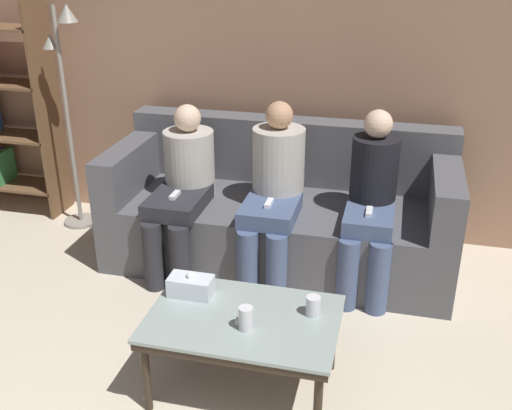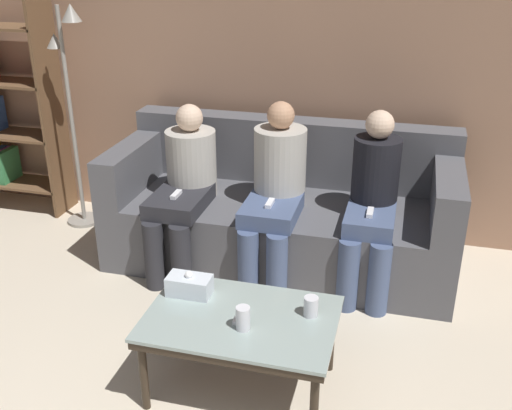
{
  "view_description": "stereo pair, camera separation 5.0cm",
  "coord_description": "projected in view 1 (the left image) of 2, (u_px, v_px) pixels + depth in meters",
  "views": [
    {
      "loc": [
        0.72,
        -0.41,
        2.07
      ],
      "look_at": [
        0.0,
        2.52,
        0.71
      ],
      "focal_mm": 42.0,
      "sensor_mm": 36.0,
      "label": 1
    },
    {
      "loc": [
        0.77,
        -0.4,
        2.07
      ],
      "look_at": [
        0.0,
        2.52,
        0.71
      ],
      "focal_mm": 42.0,
      "sensor_mm": 36.0,
      "label": 2
    }
  ],
  "objects": [
    {
      "name": "game_remote",
      "position": [
        243.0,
        315.0,
        2.83
      ],
      "size": [
        0.04,
        0.15,
        0.02
      ],
      "color": "white",
      "rests_on": "coffee_table"
    },
    {
      "name": "seated_person_mid_left",
      "position": [
        275.0,
        187.0,
        3.78
      ],
      "size": [
        0.33,
        0.68,
        1.14
      ],
      "color": "#47567A",
      "rests_on": "ground_plane"
    },
    {
      "name": "standing_lamp",
      "position": [
        68.0,
        96.0,
        4.32
      ],
      "size": [
        0.31,
        0.26,
        1.65
      ],
      "color": "gray",
      "rests_on": "ground_plane"
    },
    {
      "name": "tissue_box",
      "position": [
        191.0,
        286.0,
        2.99
      ],
      "size": [
        0.22,
        0.12,
        0.13
      ],
      "color": "silver",
      "rests_on": "coffee_table"
    },
    {
      "name": "cup_near_right",
      "position": [
        313.0,
        306.0,
        2.83
      ],
      "size": [
        0.07,
        0.07,
        0.1
      ],
      "color": "silver",
      "rests_on": "coffee_table"
    },
    {
      "name": "wall_back",
      "position": [
        299.0,
        56.0,
        4.17
      ],
      "size": [
        12.0,
        0.06,
        2.6
      ],
      "color": "#9E755B",
      "rests_on": "ground_plane"
    },
    {
      "name": "seated_person_mid_right",
      "position": [
        371.0,
        199.0,
        3.65
      ],
      "size": [
        0.31,
        0.63,
        1.13
      ],
      "color": "#47567A",
      "rests_on": "ground_plane"
    },
    {
      "name": "cup_near_left",
      "position": [
        246.0,
        318.0,
        2.72
      ],
      "size": [
        0.07,
        0.07,
        0.12
      ],
      "color": "silver",
      "rests_on": "coffee_table"
    },
    {
      "name": "couch",
      "position": [
        281.0,
        213.0,
        4.1
      ],
      "size": [
        2.28,
        0.93,
        0.91
      ],
      "color": "#515156",
      "rests_on": "ground_plane"
    },
    {
      "name": "coffee_table",
      "position": [
        243.0,
        324.0,
        2.85
      ],
      "size": [
        0.91,
        0.6,
        0.42
      ],
      "color": "#8C9E99",
      "rests_on": "ground_plane"
    },
    {
      "name": "seated_person_left_end",
      "position": [
        183.0,
        184.0,
        3.91
      ],
      "size": [
        0.33,
        0.72,
        1.08
      ],
      "color": "#28282D",
      "rests_on": "ground_plane"
    }
  ]
}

